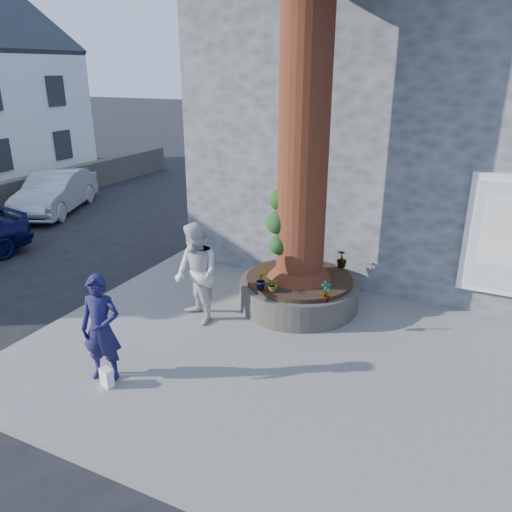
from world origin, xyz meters
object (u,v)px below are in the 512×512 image
at_px(man, 101,328).
at_px(woman, 196,274).
at_px(car_silver, 55,192).
at_px(planter, 299,291).

xyz_separation_m(man, woman, (0.28, 2.15, 0.10)).
relative_size(man, woman, 0.89).
height_order(man, woman, woman).
relative_size(man, car_silver, 0.41).
height_order(planter, man, man).
xyz_separation_m(woman, car_silver, (-8.43, 4.67, -0.39)).
relative_size(planter, man, 1.39).
bearing_deg(woman, man, -66.43).
bearing_deg(planter, man, -115.81).
height_order(man, car_silver, man).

